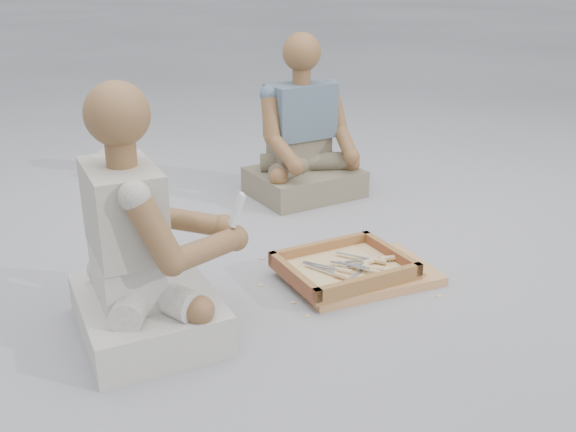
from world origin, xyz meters
name	(u,v)px	position (x,y,z in m)	size (l,w,h in m)	color
ground	(309,293)	(0.00, 0.00, 0.00)	(60.00, 60.00, 0.00)	#98979C
carved_panel	(363,275)	(0.26, 0.03, 0.02)	(0.58, 0.38, 0.04)	#A86E41
tool_tray	(344,267)	(0.17, 0.04, 0.06)	(0.53, 0.44, 0.06)	brown
chisel_0	(369,268)	(0.25, -0.03, 0.08)	(0.17, 0.16, 0.02)	silver
chisel_1	(383,259)	(0.35, 0.03, 0.08)	(0.22, 0.06, 0.02)	silver
chisel_2	(373,271)	(0.25, -0.07, 0.08)	(0.14, 0.19, 0.02)	silver
chisel_3	(338,275)	(0.11, -0.03, 0.07)	(0.12, 0.20, 0.02)	silver
chisel_4	(365,263)	(0.26, 0.03, 0.07)	(0.22, 0.04, 0.02)	silver
chisel_5	(373,260)	(0.30, 0.03, 0.08)	(0.16, 0.18, 0.02)	silver
chisel_6	(339,270)	(0.14, 0.02, 0.07)	(0.15, 0.18, 0.02)	silver
chisel_7	(364,267)	(0.24, 0.00, 0.07)	(0.18, 0.15, 0.02)	silver
wood_chip_0	(260,285)	(-0.16, 0.13, 0.00)	(0.02, 0.01, 0.00)	#DEB483
wood_chip_1	(293,303)	(-0.09, -0.05, 0.00)	(0.02, 0.01, 0.00)	#DEB483
wood_chip_2	(381,296)	(0.25, -0.14, 0.00)	(0.02, 0.01, 0.00)	#DEB483
wood_chip_3	(370,294)	(0.22, -0.11, 0.00)	(0.02, 0.01, 0.00)	#DEB483
wood_chip_4	(368,290)	(0.22, -0.07, 0.00)	(0.02, 0.01, 0.00)	#DEB483
wood_chip_5	(308,316)	(-0.08, -0.17, 0.00)	(0.02, 0.01, 0.00)	#DEB483
wood_chip_6	(315,290)	(0.03, 0.01, 0.00)	(0.02, 0.01, 0.00)	#DEB483
wood_chip_7	(322,253)	(0.21, 0.32, 0.00)	(0.02, 0.01, 0.00)	#DEB483
wood_chip_8	(439,296)	(0.46, -0.23, 0.00)	(0.02, 0.01, 0.00)	#DEB483
wood_chip_9	(262,258)	(-0.06, 0.37, 0.00)	(0.02, 0.01, 0.00)	#DEB483
wood_chip_10	(308,245)	(0.19, 0.43, 0.00)	(0.02, 0.01, 0.00)	#DEB483
craftsman	(141,254)	(-0.65, -0.05, 0.30)	(0.61, 0.60, 0.89)	beige
companion	(303,143)	(0.45, 1.10, 0.30)	(0.63, 0.54, 0.89)	#716651
mobile_phone	(237,210)	(-0.32, -0.09, 0.43)	(0.06, 0.05, 0.12)	silver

